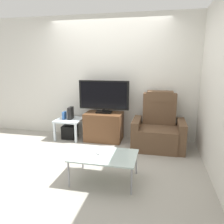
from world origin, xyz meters
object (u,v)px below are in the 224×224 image
at_px(book_upright, 64,115).
at_px(cell_phone, 101,153).
at_px(side_table, 69,122).
at_px(television, 104,96).
at_px(coffee_table, 104,156).
at_px(game_console, 71,113).
at_px(tv_stand, 104,127).
at_px(subwoofer_box, 70,132).
at_px(recliner_armchair, 158,129).

height_order(book_upright, cell_phone, book_upright).
relative_size(side_table, book_upright, 3.28).
height_order(television, side_table, television).
xyz_separation_m(book_upright, coffee_table, (1.29, -1.52, -0.15)).
xyz_separation_m(book_upright, cell_phone, (1.23, -1.47, -0.13)).
height_order(side_table, coffee_table, side_table).
bearing_deg(game_console, coffee_table, -53.43).
bearing_deg(tv_stand, subwoofer_box, -176.81).
xyz_separation_m(subwoofer_box, coffee_table, (1.19, -1.54, 0.22)).
bearing_deg(recliner_armchair, coffee_table, -110.94).
relative_size(subwoofer_box, game_console, 1.08).
xyz_separation_m(recliner_armchair, game_console, (-1.87, 0.12, 0.19)).
bearing_deg(game_console, subwoofer_box, -164.05).
distance_m(recliner_armchair, cell_phone, 1.58).
bearing_deg(recliner_armchair, book_upright, -176.94).
xyz_separation_m(tv_stand, cell_phone, (0.36, -1.53, 0.09)).
relative_size(recliner_armchair, book_upright, 6.57).
distance_m(side_table, book_upright, 0.18).
relative_size(side_table, game_console, 2.06).
bearing_deg(television, cell_phone, -76.83).
relative_size(tv_stand, subwoofer_box, 2.71).
height_order(tv_stand, game_console, game_console).
bearing_deg(subwoofer_box, television, 4.59).
bearing_deg(coffee_table, book_upright, 130.20).
height_order(subwoofer_box, game_console, game_console).
distance_m(side_table, cell_phone, 1.86).
xyz_separation_m(game_console, cell_phone, (1.09, -1.50, -0.18)).
height_order(television, recliner_armchair, television).
height_order(tv_stand, recliner_armchair, recliner_armchair).
height_order(television, cell_phone, television).
bearing_deg(side_table, tv_stand, 3.19).
xyz_separation_m(recliner_armchair, side_table, (-1.90, 0.11, -0.01)).
relative_size(subwoofer_box, book_upright, 1.73).
distance_m(television, subwoofer_box, 1.12).
height_order(side_table, game_console, game_console).
height_order(coffee_table, cell_phone, cell_phone).
distance_m(tv_stand, coffee_table, 1.64).
bearing_deg(recliner_armchair, cell_phone, -113.75).
distance_m(tv_stand, cell_phone, 1.57).
distance_m(side_table, subwoofer_box, 0.22).
height_order(side_table, book_upright, book_upright).
bearing_deg(recliner_armchair, side_table, -177.67).
bearing_deg(tv_stand, cell_phone, -76.67).
bearing_deg(game_console, cell_phone, -53.91).
distance_m(side_table, game_console, 0.20).
height_order(television, game_console, television).
xyz_separation_m(tv_stand, book_upright, (-0.86, -0.06, 0.21)).
height_order(recliner_armchair, cell_phone, recliner_armchair).
distance_m(television, coffee_table, 1.76).
bearing_deg(television, tv_stand, -90.00).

